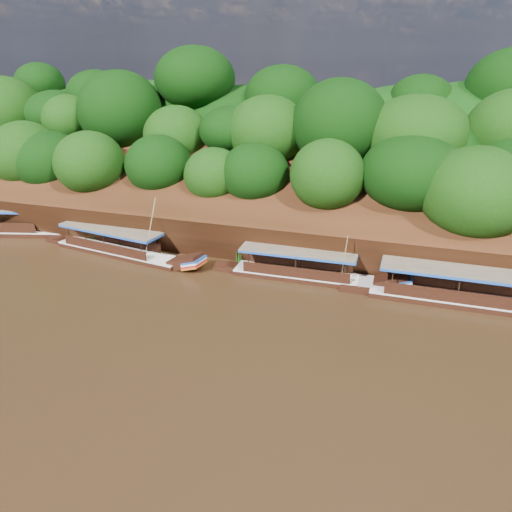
% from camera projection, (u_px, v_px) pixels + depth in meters
% --- Properties ---
extents(ground, '(160.00, 160.00, 0.00)m').
position_uv_depth(ground, '(262.00, 330.00, 31.17)').
color(ground, black).
rests_on(ground, ground).
extents(riverbank, '(120.00, 30.06, 19.40)m').
position_uv_depth(riverbank, '(328.00, 202.00, 50.44)').
color(riverbank, black).
rests_on(riverbank, ground).
extents(boat_0, '(15.59, 2.61, 6.21)m').
position_uv_depth(boat_0, '(481.00, 298.00, 33.85)').
color(boat_0, black).
rests_on(boat_0, ground).
extents(boat_1, '(13.31, 2.53, 4.63)m').
position_uv_depth(boat_1, '(316.00, 274.00, 37.71)').
color(boat_1, black).
rests_on(boat_1, ground).
extents(boat_2, '(14.50, 4.11, 5.97)m').
position_uv_depth(boat_2, '(126.00, 250.00, 42.11)').
color(boat_2, black).
rests_on(boat_2, ground).
extents(boat_3, '(15.04, 5.94, 3.18)m').
position_uv_depth(boat_3, '(10.00, 228.00, 47.19)').
color(boat_3, black).
rests_on(boat_3, ground).
extents(reeds, '(51.80, 2.33, 2.29)m').
position_uv_depth(reeds, '(256.00, 254.00, 40.20)').
color(reeds, '#1D5E17').
rests_on(reeds, ground).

